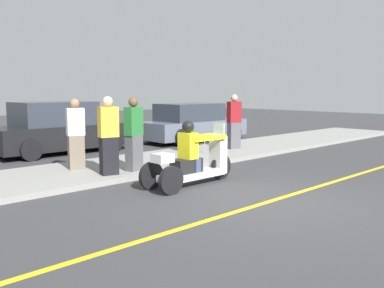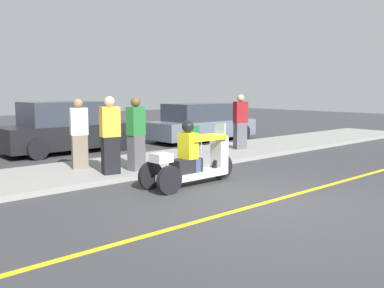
{
  "view_description": "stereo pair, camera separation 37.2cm",
  "coord_description": "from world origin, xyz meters",
  "px_view_note": "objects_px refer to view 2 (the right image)",
  "views": [
    {
      "loc": [
        -6.35,
        -4.53,
        2.06
      ],
      "look_at": [
        -0.05,
        1.97,
        0.9
      ],
      "focal_mm": 40.0,
      "sensor_mm": 36.0,
      "label": 1
    },
    {
      "loc": [
        -6.07,
        -4.78,
        2.06
      ],
      "look_at": [
        -0.05,
        1.97,
        0.9
      ],
      "focal_mm": 40.0,
      "sensor_mm": 36.0,
      "label": 2
    }
  ],
  "objects_px": {
    "spectator_near_curb": "(110,137)",
    "motorcycle_trike": "(192,162)",
    "spectator_far_back": "(136,135)",
    "parked_car_lot_center": "(67,129)",
    "spectator_mid_group": "(240,123)",
    "parked_car_lot_far": "(201,123)",
    "spectator_end_of_line": "(79,135)",
    "folding_chair_set_back": "(198,136)"
  },
  "relations": [
    {
      "from": "motorcycle_trike",
      "to": "spectator_mid_group",
      "type": "bearing_deg",
      "value": 30.2
    },
    {
      "from": "spectator_mid_group",
      "to": "spectator_end_of_line",
      "type": "bearing_deg",
      "value": 176.93
    },
    {
      "from": "spectator_far_back",
      "to": "spectator_end_of_line",
      "type": "xyz_separation_m",
      "value": [
        -0.91,
        1.11,
        -0.02
      ]
    },
    {
      "from": "spectator_mid_group",
      "to": "folding_chair_set_back",
      "type": "xyz_separation_m",
      "value": [
        -1.55,
        0.37,
        -0.35
      ]
    },
    {
      "from": "spectator_near_curb",
      "to": "spectator_mid_group",
      "type": "bearing_deg",
      "value": 8.72
    },
    {
      "from": "spectator_mid_group",
      "to": "parked_car_lot_center",
      "type": "height_order",
      "value": "spectator_mid_group"
    },
    {
      "from": "spectator_near_curb",
      "to": "spectator_mid_group",
      "type": "height_order",
      "value": "spectator_near_curb"
    },
    {
      "from": "spectator_end_of_line",
      "to": "spectator_far_back",
      "type": "bearing_deg",
      "value": -50.61
    },
    {
      "from": "spectator_far_back",
      "to": "motorcycle_trike",
      "type": "bearing_deg",
      "value": -81.6
    },
    {
      "from": "spectator_far_back",
      "to": "parked_car_lot_far",
      "type": "bearing_deg",
      "value": 34.35
    },
    {
      "from": "spectator_end_of_line",
      "to": "parked_car_lot_center",
      "type": "bearing_deg",
      "value": 68.98
    },
    {
      "from": "spectator_end_of_line",
      "to": "parked_car_lot_far",
      "type": "relative_size",
      "value": 0.38
    },
    {
      "from": "spectator_far_back",
      "to": "folding_chair_set_back",
      "type": "distance_m",
      "value": 3.32
    },
    {
      "from": "spectator_near_curb",
      "to": "folding_chair_set_back",
      "type": "relative_size",
      "value": 2.18
    },
    {
      "from": "spectator_far_back",
      "to": "parked_car_lot_center",
      "type": "xyz_separation_m",
      "value": [
        0.45,
        4.65,
        -0.19
      ]
    },
    {
      "from": "spectator_far_back",
      "to": "spectator_mid_group",
      "type": "relative_size",
      "value": 0.99
    },
    {
      "from": "spectator_mid_group",
      "to": "parked_car_lot_far",
      "type": "xyz_separation_m",
      "value": [
        1.15,
        3.13,
        -0.27
      ]
    },
    {
      "from": "spectator_mid_group",
      "to": "spectator_end_of_line",
      "type": "relative_size",
      "value": 1.03
    },
    {
      "from": "parked_car_lot_center",
      "to": "spectator_end_of_line",
      "type": "bearing_deg",
      "value": -111.02
    },
    {
      "from": "spectator_far_back",
      "to": "parked_car_lot_center",
      "type": "distance_m",
      "value": 4.67
    },
    {
      "from": "parked_car_lot_far",
      "to": "motorcycle_trike",
      "type": "bearing_deg",
      "value": -134.19
    },
    {
      "from": "motorcycle_trike",
      "to": "parked_car_lot_center",
      "type": "distance_m",
      "value": 6.39
    },
    {
      "from": "spectator_near_curb",
      "to": "spectator_far_back",
      "type": "height_order",
      "value": "spectator_near_curb"
    },
    {
      "from": "spectator_near_curb",
      "to": "motorcycle_trike",
      "type": "bearing_deg",
      "value": -60.81
    },
    {
      "from": "spectator_near_curb",
      "to": "parked_car_lot_center",
      "type": "distance_m",
      "value": 4.8
    },
    {
      "from": "spectator_mid_group",
      "to": "parked_car_lot_center",
      "type": "xyz_separation_m",
      "value": [
        -4.19,
        3.83,
        -0.2
      ]
    },
    {
      "from": "spectator_near_curb",
      "to": "parked_car_lot_center",
      "type": "height_order",
      "value": "spectator_near_curb"
    },
    {
      "from": "spectator_mid_group",
      "to": "spectator_end_of_line",
      "type": "height_order",
      "value": "spectator_mid_group"
    },
    {
      "from": "spectator_near_curb",
      "to": "parked_car_lot_far",
      "type": "bearing_deg",
      "value": 31.35
    },
    {
      "from": "spectator_near_curb",
      "to": "spectator_far_back",
      "type": "distance_m",
      "value": 0.71
    },
    {
      "from": "spectator_near_curb",
      "to": "spectator_end_of_line",
      "type": "distance_m",
      "value": 1.14
    },
    {
      "from": "spectator_mid_group",
      "to": "parked_car_lot_far",
      "type": "height_order",
      "value": "spectator_mid_group"
    },
    {
      "from": "motorcycle_trike",
      "to": "spectator_mid_group",
      "type": "height_order",
      "value": "spectator_mid_group"
    },
    {
      "from": "spectator_end_of_line",
      "to": "folding_chair_set_back",
      "type": "xyz_separation_m",
      "value": [
        4.0,
        0.07,
        -0.32
      ]
    },
    {
      "from": "spectator_mid_group",
      "to": "spectator_near_curb",
      "type": "bearing_deg",
      "value": -171.28
    },
    {
      "from": "parked_car_lot_center",
      "to": "parked_car_lot_far",
      "type": "bearing_deg",
      "value": -7.49
    },
    {
      "from": "spectator_far_back",
      "to": "spectator_end_of_line",
      "type": "distance_m",
      "value": 1.44
    },
    {
      "from": "motorcycle_trike",
      "to": "folding_chair_set_back",
      "type": "xyz_separation_m",
      "value": [
        2.83,
        2.91,
        0.12
      ]
    },
    {
      "from": "spectator_end_of_line",
      "to": "parked_car_lot_far",
      "type": "height_order",
      "value": "spectator_end_of_line"
    },
    {
      "from": "motorcycle_trike",
      "to": "spectator_far_back",
      "type": "relative_size",
      "value": 1.35
    },
    {
      "from": "parked_car_lot_far",
      "to": "spectator_near_curb",
      "type": "bearing_deg",
      "value": -148.65
    },
    {
      "from": "spectator_far_back",
      "to": "folding_chair_set_back",
      "type": "height_order",
      "value": "spectator_far_back"
    }
  ]
}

